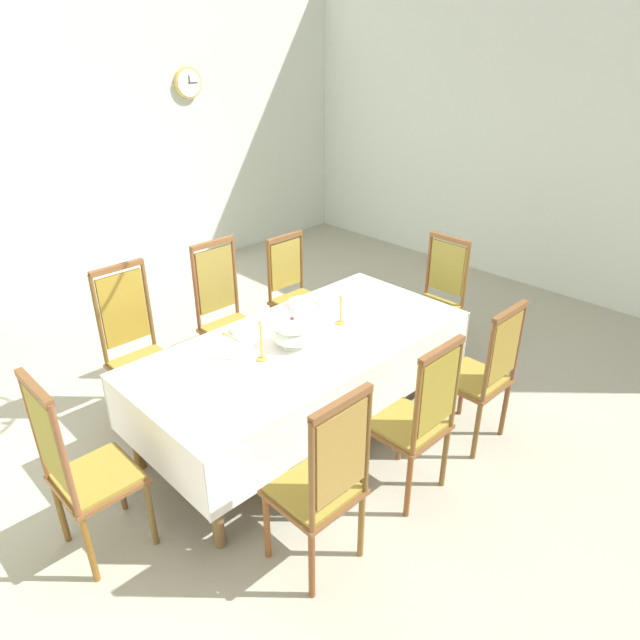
# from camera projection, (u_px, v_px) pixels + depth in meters

# --- Properties ---
(ground) EXTENTS (7.58, 6.75, 0.04)m
(ground) POSITION_uv_depth(u_px,v_px,m) (286.00, 416.00, 4.44)
(ground) COLOR #A9A995
(back_wall) EXTENTS (7.58, 0.08, 3.55)m
(back_wall) POSITION_uv_depth(u_px,v_px,m) (62.00, 132.00, 5.81)
(back_wall) COLOR silver
(back_wall) RESTS_ON ground
(right_wall) EXTENTS (0.08, 6.75, 3.55)m
(right_wall) POSITION_uv_depth(u_px,v_px,m) (550.00, 128.00, 6.03)
(right_wall) COLOR silver
(right_wall) RESTS_ON ground
(dining_table) EXTENTS (2.43, 1.13, 0.74)m
(dining_table) POSITION_uv_depth(u_px,v_px,m) (304.00, 350.00, 3.99)
(dining_table) COLOR brown
(dining_table) RESTS_ON ground
(tablecloth) EXTENTS (2.45, 1.15, 0.42)m
(tablecloth) POSITION_uv_depth(u_px,v_px,m) (304.00, 354.00, 4.00)
(tablecloth) COLOR white
(tablecloth) RESTS_ON dining_table
(chair_south_a) EXTENTS (0.44, 0.42, 1.17)m
(chair_south_a) POSITION_uv_depth(u_px,v_px,m) (323.00, 482.00, 2.92)
(chair_south_a) COLOR brown
(chair_south_a) RESTS_ON ground
(chair_north_a) EXTENTS (0.44, 0.42, 1.22)m
(chair_north_a) POSITION_uv_depth(u_px,v_px,m) (137.00, 347.00, 4.15)
(chair_north_a) COLOR brown
(chair_north_a) RESTS_ON ground
(chair_south_b) EXTENTS (0.44, 0.42, 1.13)m
(chair_south_b) POSITION_uv_depth(u_px,v_px,m) (417.00, 418.00, 3.43)
(chair_south_b) COLOR brown
(chair_south_b) RESTS_ON ground
(chair_north_b) EXTENTS (0.44, 0.42, 1.21)m
(chair_north_b) POSITION_uv_depth(u_px,v_px,m) (227.00, 314.00, 4.66)
(chair_north_b) COLOR brown
(chair_north_b) RESTS_ON ground
(chair_south_c) EXTENTS (0.44, 0.42, 1.10)m
(chair_south_c) POSITION_uv_depth(u_px,v_px,m) (483.00, 373.00, 3.91)
(chair_south_c) COLOR brown
(chair_south_c) RESTS_ON ground
(chair_north_c) EXTENTS (0.44, 0.42, 1.08)m
(chair_north_c) POSITION_uv_depth(u_px,v_px,m) (295.00, 293.00, 5.15)
(chair_north_c) COLOR brown
(chair_north_c) RESTS_ON ground
(chair_head_west) EXTENTS (0.42, 0.44, 1.19)m
(chair_head_west) POSITION_uv_depth(u_px,v_px,m) (81.00, 468.00, 3.01)
(chair_head_west) COLOR brown
(chair_head_west) RESTS_ON ground
(chair_head_east) EXTENTS (0.42, 0.44, 1.11)m
(chair_head_east) POSITION_uv_depth(u_px,v_px,m) (436.00, 297.00, 5.04)
(chair_head_east) COLOR brown
(chair_head_east) RESTS_ON ground
(soup_tureen) EXTENTS (0.28, 0.28, 0.22)m
(soup_tureen) POSITION_uv_depth(u_px,v_px,m) (292.00, 332.00, 3.84)
(soup_tureen) COLOR white
(soup_tureen) RESTS_ON tablecloth
(candlestick_west) EXTENTS (0.07, 0.07, 0.38)m
(candlestick_west) POSITION_uv_depth(u_px,v_px,m) (261.00, 339.00, 3.65)
(candlestick_west) COLOR gold
(candlestick_west) RESTS_ON tablecloth
(candlestick_east) EXTENTS (0.07, 0.07, 0.33)m
(candlestick_east) POSITION_uv_depth(u_px,v_px,m) (341.00, 308.00, 4.13)
(candlestick_east) COLOR gold
(candlestick_east) RESTS_ON tablecloth
(bowl_near_left) EXTENTS (0.20, 0.20, 0.05)m
(bowl_near_left) POSITION_uv_depth(u_px,v_px,m) (301.00, 303.00, 4.45)
(bowl_near_left) COLOR white
(bowl_near_left) RESTS_ON tablecloth
(bowl_near_right) EXTENTS (0.16, 0.16, 0.04)m
(bowl_near_right) POSITION_uv_depth(u_px,v_px,m) (241.00, 329.00, 4.07)
(bowl_near_right) COLOR white
(bowl_near_right) RESTS_ON tablecloth
(spoon_primary) EXTENTS (0.05, 0.18, 0.01)m
(spoon_primary) POSITION_uv_depth(u_px,v_px,m) (311.00, 299.00, 4.56)
(spoon_primary) COLOR gold
(spoon_primary) RESTS_ON tablecloth
(spoon_secondary) EXTENTS (0.03, 0.18, 0.01)m
(spoon_secondary) POSITION_uv_depth(u_px,v_px,m) (227.00, 334.00, 4.02)
(spoon_secondary) COLOR gold
(spoon_secondary) RESTS_ON tablecloth
(mounted_clock) EXTENTS (0.34, 0.06, 0.34)m
(mounted_clock) POSITION_uv_depth(u_px,v_px,m) (188.00, 83.00, 6.53)
(mounted_clock) COLOR #D1B251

